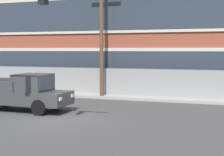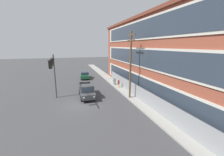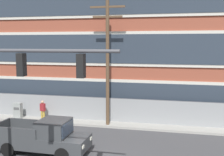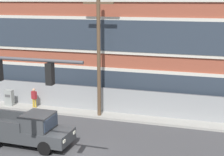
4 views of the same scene
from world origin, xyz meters
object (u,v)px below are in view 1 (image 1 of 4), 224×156
object	(u,v)px
utility_pole_near_corner	(101,21)
electrical_cabinet	(8,84)
pedestrian_near_cabinet	(34,81)
pickup_truck_dark_grey	(23,93)

from	to	relation	value
utility_pole_near_corner	electrical_cabinet	distance (m)	8.80
electrical_cabinet	pedestrian_near_cabinet	bearing A→B (deg)	3.58
pedestrian_near_cabinet	pickup_truck_dark_grey	bearing A→B (deg)	-62.89
pickup_truck_dark_grey	pedestrian_near_cabinet	size ratio (longest dim) A/B	3.24
electrical_cabinet	utility_pole_near_corner	bearing A→B (deg)	-0.84
pickup_truck_dark_grey	utility_pole_near_corner	world-z (taller)	utility_pole_near_corner
utility_pole_near_corner	pedestrian_near_cabinet	xyz separation A→B (m)	(-5.43, 0.25, -4.19)
utility_pole_near_corner	pedestrian_near_cabinet	distance (m)	6.87
utility_pole_near_corner	electrical_cabinet	bearing A→B (deg)	179.16
pickup_truck_dark_grey	pedestrian_near_cabinet	world-z (taller)	pickup_truck_dark_grey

